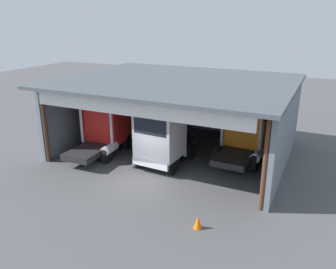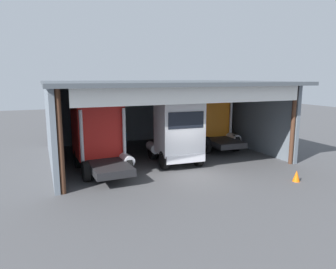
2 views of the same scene
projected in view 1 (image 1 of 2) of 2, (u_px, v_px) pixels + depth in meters
The scene contains 8 objects.
ground_plane at pixel (138, 183), 18.07m from camera, with size 80.00×80.00×0.00m, color #4C4C4F.
workshop_shed at pixel (183, 98), 22.02m from camera, with size 13.88×11.44×4.80m.
truck_red_center_bay at pixel (107, 122), 21.95m from camera, with size 2.75×5.35×3.68m.
truck_white_center_left_bay at pixel (162, 135), 19.61m from camera, with size 2.60×4.98×3.75m.
truck_orange_right_bay at pixel (245, 129), 20.74m from camera, with size 2.76×5.03×3.59m.
oil_drum at pixel (175, 122), 27.04m from camera, with size 0.58×0.58×0.94m, color #197233.
tool_cart at pixel (175, 126), 25.98m from camera, with size 0.90×0.60×1.00m, color #1E59A5.
traffic_cone at pixel (198, 222), 14.12m from camera, with size 0.36×0.36×0.56m, color orange.
Camera 1 is at (8.43, -13.97, 8.32)m, focal length 36.35 mm.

